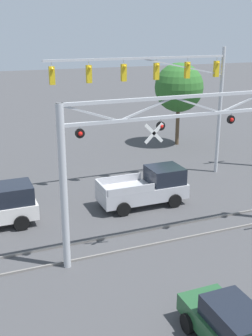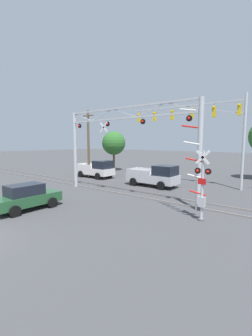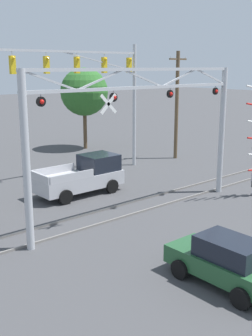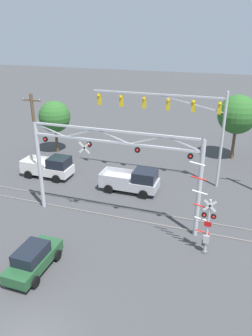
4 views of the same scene
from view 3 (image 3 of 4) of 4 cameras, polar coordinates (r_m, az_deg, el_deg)
The scene contains 8 objects.
rail_track_near at distance 20.89m, azimuth 1.68°, elevation -6.03°, with size 80.00×0.08×0.10m, color gray.
rail_track_far at distance 21.91m, azimuth -0.85°, elevation -5.07°, with size 80.00×0.08×0.10m, color gray.
crossing_gantry at distance 19.63m, azimuth 2.31°, elevation 5.97°, with size 12.38×0.31×7.01m.
traffic_signal_span at distance 27.96m, azimuth -4.37°, elevation 11.80°, with size 11.94×0.39×8.55m.
pickup_truck_lead at distance 23.99m, azimuth -5.70°, elevation -1.06°, with size 5.04×2.25×2.12m.
sedan_waiting at distance 14.54m, azimuth 13.45°, elevation -12.22°, with size 1.90×4.05×1.65m.
utility_pole_right at distance 32.90m, azimuth 6.89°, elevation 8.59°, with size 1.80×0.28×8.19m.
background_tree_far_left_verge at distance 36.80m, azimuth -5.68°, elevation 10.20°, with size 4.09×4.09×6.98m.
Camera 3 is at (-13.27, -2.99, 7.08)m, focal length 45.00 mm.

